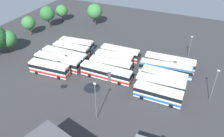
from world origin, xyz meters
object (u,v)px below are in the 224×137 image
(lamp_post_mid_lot, at_px, (96,100))
(tree_north_edge, at_px, (47,13))
(bus_row1_slot0, at_px, (120,53))
(tree_east_edge, at_px, (8,39))
(bus_row0_slot1, at_px, (166,69))
(bus_row2_slot0, at_px, (77,44))
(bus_row2_slot4, at_px, (49,68))
(tree_west_edge, at_px, (62,11))
(bus_row2_slot2, at_px, (65,56))
(bus_row2_slot3, at_px, (58,62))
(bus_row0_slot4, at_px, (158,94))
(bus_row2_slot1, at_px, (71,50))
(bus_row1_slot3, at_px, (106,73))
(bus_row0_slot2, at_px, (164,77))
(bus_row1_slot2, at_px, (111,65))
(lamp_post_far_corner, at_px, (214,85))
(tree_northwest, at_px, (95,11))
(lamp_post_near_entrance, at_px, (190,47))
(tree_south_edge, at_px, (29,23))
(bus_row1_slot1, at_px, (114,59))
(bus_row0_slot3, at_px, (160,84))
(bus_row0_slot0, at_px, (170,62))

(lamp_post_mid_lot, bearing_deg, tree_north_edge, -42.06)
(bus_row1_slot0, distance_m, tree_east_edge, 35.02)
(bus_row0_slot1, relative_size, tree_east_edge, 1.90)
(bus_row2_slot0, distance_m, tree_north_edge, 22.67)
(bus_row2_slot4, bearing_deg, tree_west_edge, -60.46)
(bus_row2_slot2, xyz_separation_m, bus_row2_slot3, (-0.05, 3.55, 0.00))
(bus_row0_slot4, bearing_deg, bus_row2_slot1, -17.88)
(bus_row1_slot0, xyz_separation_m, tree_east_edge, (33.22, 10.68, 2.86))
(bus_row1_slot3, relative_size, lamp_post_mid_lot, 1.49)
(bus_row0_slot2, height_order, bus_row1_slot2, same)
(lamp_post_far_corner, distance_m, tree_west_edge, 65.95)
(bus_row0_slot2, height_order, tree_northwest, tree_northwest)
(bus_row2_slot4, xyz_separation_m, lamp_post_near_entrance, (-33.03, -23.94, 2.23))
(bus_row2_slot2, distance_m, tree_west_edge, 33.00)
(bus_row2_slot3, bearing_deg, tree_east_edge, -3.78)
(tree_north_edge, bearing_deg, bus_row1_slot2, 152.73)
(bus_row1_slot2, distance_m, tree_south_edge, 37.98)
(bus_row2_slot4, distance_m, tree_north_edge, 33.17)
(bus_row1_slot3, bearing_deg, tree_south_edge, -19.71)
(bus_row1_slot2, xyz_separation_m, lamp_post_far_corner, (-26.21, 1.89, 2.84))
(bus_row1_slot1, distance_m, tree_northwest, 30.51)
(bus_row0_slot3, relative_size, bus_row2_slot0, 1.05)
(bus_row0_slot4, distance_m, tree_west_edge, 58.48)
(tree_north_edge, xyz_separation_m, tree_northwest, (-15.23, -9.51, 0.02))
(bus_row0_slot4, distance_m, bus_row2_slot4, 29.52)
(tree_north_edge, bearing_deg, tree_northwest, -148.02)
(bus_row1_slot3, bearing_deg, bus_row0_slot4, 168.91)
(bus_row1_slot2, height_order, tree_northwest, tree_northwest)
(bus_row0_slot2, height_order, bus_row1_slot1, same)
(bus_row0_slot3, distance_m, bus_row2_slot0, 31.30)
(bus_row0_slot0, bearing_deg, tree_northwest, -29.43)
(lamp_post_near_entrance, bearing_deg, bus_row0_slot0, 61.72)
(bus_row0_slot3, height_order, tree_northwest, tree_northwest)
(bus_row1_slot3, xyz_separation_m, tree_west_edge, (34.13, -29.42, 2.56))
(bus_row0_slot4, relative_size, lamp_post_mid_lot, 1.19)
(bus_row0_slot1, height_order, lamp_post_near_entrance, lamp_post_near_entrance)
(bus_row0_slot2, height_order, bus_row2_slot0, same)
(bus_row2_slot0, xyz_separation_m, bus_row2_slot3, (-0.83, 11.31, 0.00))
(bus_row1_slot0, height_order, bus_row1_slot3, same)
(bus_row0_slot3, relative_size, bus_row2_slot2, 0.85)
(bus_row2_slot2, distance_m, bus_row2_slot4, 7.27)
(bus_row0_slot2, distance_m, bus_row2_slot3, 29.48)
(tree_east_edge, bearing_deg, tree_south_edge, -76.19)
(bus_row0_slot2, height_order, bus_row2_slot2, same)
(bus_row2_slot1, bearing_deg, tree_northwest, -79.32)
(bus_row0_slot3, height_order, bus_row0_slot4, same)
(bus_row2_slot4, relative_size, tree_west_edge, 1.67)
(bus_row2_slot1, height_order, tree_south_edge, tree_south_edge)
(bus_row0_slot3, distance_m, tree_north_edge, 53.50)
(bus_row1_slot3, relative_size, tree_south_edge, 1.97)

